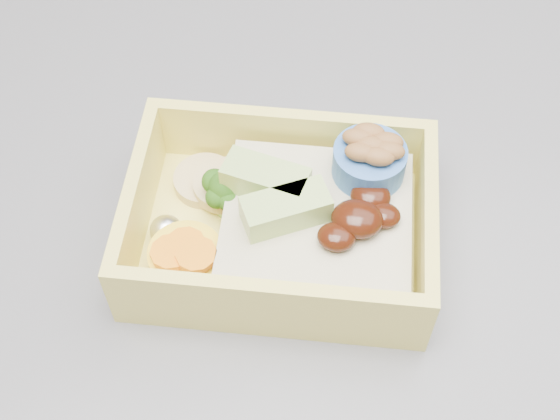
# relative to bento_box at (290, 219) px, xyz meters

# --- Properties ---
(bento_box) EXTENTS (0.17, 0.13, 0.06)m
(bento_box) POSITION_rel_bento_box_xyz_m (0.00, 0.00, 0.00)
(bento_box) COLOR #F1E263
(bento_box) RESTS_ON island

